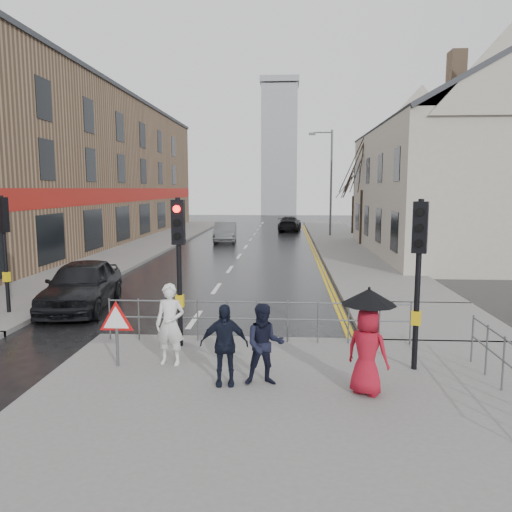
# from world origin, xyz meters

# --- Properties ---
(ground) EXTENTS (120.00, 120.00, 0.00)m
(ground) POSITION_xyz_m (0.00, 0.00, 0.00)
(ground) COLOR black
(ground) RESTS_ON ground
(near_pavement) EXTENTS (10.00, 9.00, 0.14)m
(near_pavement) POSITION_xyz_m (3.00, -3.50, 0.07)
(near_pavement) COLOR #605E5B
(near_pavement) RESTS_ON ground
(left_pavement) EXTENTS (4.00, 44.00, 0.14)m
(left_pavement) POSITION_xyz_m (-6.50, 23.00, 0.07)
(left_pavement) COLOR #605E5B
(left_pavement) RESTS_ON ground
(right_pavement) EXTENTS (4.00, 40.00, 0.14)m
(right_pavement) POSITION_xyz_m (6.50, 25.00, 0.07)
(right_pavement) COLOR #605E5B
(right_pavement) RESTS_ON ground
(pavement_bridge_right) EXTENTS (4.00, 4.20, 0.14)m
(pavement_bridge_right) POSITION_xyz_m (6.50, 3.00, 0.07)
(pavement_bridge_right) COLOR #605E5B
(pavement_bridge_right) RESTS_ON ground
(building_left_terrace) EXTENTS (8.00, 42.00, 10.00)m
(building_left_terrace) POSITION_xyz_m (-12.00, 22.00, 5.00)
(building_left_terrace) COLOR #8B6C50
(building_left_terrace) RESTS_ON ground
(building_right_cream) EXTENTS (9.00, 16.40, 10.10)m
(building_right_cream) POSITION_xyz_m (12.00, 18.00, 4.78)
(building_right_cream) COLOR #B6B19F
(building_right_cream) RESTS_ON ground
(church_tower) EXTENTS (5.00, 5.00, 18.00)m
(church_tower) POSITION_xyz_m (1.50, 62.00, 9.00)
(church_tower) COLOR #95989D
(church_tower) RESTS_ON ground
(traffic_signal_near_left) EXTENTS (0.28, 0.27, 3.40)m
(traffic_signal_near_left) POSITION_xyz_m (0.20, 0.20, 2.46)
(traffic_signal_near_left) COLOR black
(traffic_signal_near_left) RESTS_ON near_pavement
(traffic_signal_near_right) EXTENTS (0.34, 0.33, 3.40)m
(traffic_signal_near_right) POSITION_xyz_m (5.20, -1.00, 2.46)
(traffic_signal_near_right) COLOR black
(traffic_signal_near_right) RESTS_ON near_pavement
(traffic_signal_far_left) EXTENTS (0.34, 0.33, 3.40)m
(traffic_signal_far_left) POSITION_xyz_m (-5.50, 3.00, 2.46)
(traffic_signal_far_left) COLOR black
(traffic_signal_far_left) RESTS_ON left_pavement
(guard_railing_front) EXTENTS (7.14, 0.04, 1.00)m
(guard_railing_front) POSITION_xyz_m (1.95, 0.60, 0.86)
(guard_railing_front) COLOR #595B5E
(guard_railing_front) RESTS_ON near_pavement
(warning_sign) EXTENTS (0.80, 0.07, 1.35)m
(warning_sign) POSITION_xyz_m (-0.80, -1.21, 1.04)
(warning_sign) COLOR #595B5E
(warning_sign) RESTS_ON near_pavement
(street_lamp) EXTENTS (1.83, 0.25, 8.00)m
(street_lamp) POSITION_xyz_m (5.82, 28.00, 4.71)
(street_lamp) COLOR #595B5E
(street_lamp) RESTS_ON right_pavement
(tree_near) EXTENTS (2.40, 2.40, 6.58)m
(tree_near) POSITION_xyz_m (7.50, 22.00, 5.14)
(tree_near) COLOR #2D2319
(tree_near) RESTS_ON right_pavement
(tree_far) EXTENTS (2.40, 2.40, 5.64)m
(tree_far) POSITION_xyz_m (8.00, 30.00, 4.42)
(tree_far) COLOR #2D2319
(tree_far) RESTS_ON right_pavement
(pedestrian_a) EXTENTS (0.67, 0.49, 1.68)m
(pedestrian_a) POSITION_xyz_m (0.25, -1.02, 0.98)
(pedestrian_a) COLOR silver
(pedestrian_a) RESTS_ON near_pavement
(pedestrian_b) EXTENTS (0.80, 0.66, 1.52)m
(pedestrian_b) POSITION_xyz_m (2.23, -1.98, 0.90)
(pedestrian_b) COLOR black
(pedestrian_b) RESTS_ON near_pavement
(pedestrian_with_umbrella) EXTENTS (0.96, 0.96, 1.89)m
(pedestrian_with_umbrella) POSITION_xyz_m (4.05, -2.29, 1.22)
(pedestrian_with_umbrella) COLOR maroon
(pedestrian_with_umbrella) RESTS_ON near_pavement
(pedestrian_d) EXTENTS (0.92, 0.44, 1.52)m
(pedestrian_d) POSITION_xyz_m (1.49, -2.03, 0.90)
(pedestrian_d) COLOR black
(pedestrian_d) RESTS_ON near_pavement
(car_parked) EXTENTS (2.34, 4.69, 1.54)m
(car_parked) POSITION_xyz_m (-3.72, 4.05, 0.77)
(car_parked) COLOR black
(car_parked) RESTS_ON ground
(car_mid) EXTENTS (1.78, 4.33, 1.39)m
(car_mid) POSITION_xyz_m (-1.69, 23.99, 0.70)
(car_mid) COLOR #505455
(car_mid) RESTS_ON ground
(car_far) EXTENTS (2.23, 4.63, 1.30)m
(car_far) POSITION_xyz_m (2.89, 33.40, 0.65)
(car_far) COLOR black
(car_far) RESTS_ON ground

